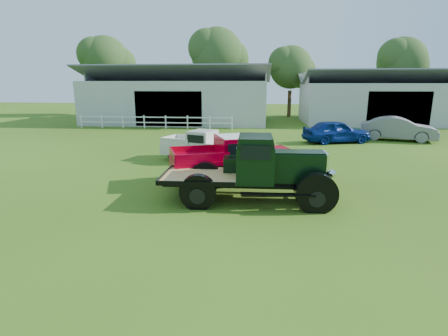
# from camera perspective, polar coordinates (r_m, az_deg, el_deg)

# --- Properties ---
(ground) EXTENTS (120.00, 120.00, 0.00)m
(ground) POSITION_cam_1_polar(r_m,az_deg,el_deg) (11.70, -1.58, -6.37)
(ground) COLOR #355311
(shed_left) EXTENTS (18.80, 10.20, 5.60)m
(shed_left) POSITION_cam_1_polar(r_m,az_deg,el_deg) (37.86, -7.22, 11.75)
(shed_left) COLOR #A4A4A4
(shed_left) RESTS_ON ground
(shed_right) EXTENTS (16.80, 9.20, 5.20)m
(shed_right) POSITION_cam_1_polar(r_m,az_deg,el_deg) (39.95, 24.57, 10.45)
(shed_right) COLOR #A4A4A4
(shed_right) RESTS_ON ground
(fence_rail) EXTENTS (14.20, 0.16, 1.20)m
(fence_rail) POSITION_cam_1_polar(r_m,az_deg,el_deg) (32.48, -11.21, 7.40)
(fence_rail) COLOR white
(fence_rail) RESTS_ON ground
(tree_a) EXTENTS (6.30, 6.30, 10.50)m
(tree_a) POSITION_cam_1_polar(r_m,az_deg,el_deg) (48.02, -18.69, 14.47)
(tree_a) COLOR #314D1F
(tree_a) RESTS_ON ground
(tree_b) EXTENTS (6.90, 6.90, 11.50)m
(tree_b) POSITION_cam_1_polar(r_m,az_deg,el_deg) (45.25, -1.14, 15.89)
(tree_b) COLOR #314D1F
(tree_b) RESTS_ON ground
(tree_c) EXTENTS (5.40, 5.40, 9.00)m
(tree_c) POSITION_cam_1_polar(r_m,az_deg,el_deg) (44.04, 10.78, 14.09)
(tree_c) COLOR #314D1F
(tree_c) RESTS_ON ground
(tree_d) EXTENTS (6.00, 6.00, 10.00)m
(tree_d) POSITION_cam_1_polar(r_m,az_deg,el_deg) (47.87, 26.84, 13.45)
(tree_d) COLOR #314D1F
(tree_d) RESTS_ON ground
(vintage_flatbed) EXTENTS (5.85, 2.42, 2.30)m
(vintage_flatbed) POSITION_cam_1_polar(r_m,az_deg,el_deg) (12.00, 4.54, -0.16)
(vintage_flatbed) COLOR black
(vintage_flatbed) RESTS_ON ground
(red_pickup) EXTENTS (5.69, 3.80, 1.94)m
(red_pickup) POSITION_cam_1_polar(r_m,az_deg,el_deg) (14.45, 1.52, 1.53)
(red_pickup) COLOR #AE001B
(red_pickup) RESTS_ON ground
(white_pickup) EXTENTS (4.64, 3.05, 1.59)m
(white_pickup) POSITION_cam_1_polar(r_m,az_deg,el_deg) (18.40, -3.76, 3.59)
(white_pickup) COLOR beige
(white_pickup) RESTS_ON ground
(misc_car_blue) EXTENTS (4.89, 3.05, 1.55)m
(misc_car_blue) POSITION_cam_1_polar(r_m,az_deg,el_deg) (25.37, 17.87, 5.70)
(misc_car_blue) COLOR navy
(misc_car_blue) RESTS_ON ground
(misc_car_grey) EXTENTS (5.36, 3.16, 1.67)m
(misc_car_grey) POSITION_cam_1_polar(r_m,az_deg,el_deg) (28.02, 26.54, 5.74)
(misc_car_grey) COLOR slate
(misc_car_grey) RESTS_ON ground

